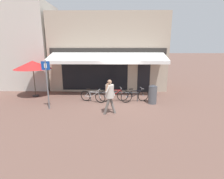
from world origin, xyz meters
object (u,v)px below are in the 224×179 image
bicycle_red (114,95)px  pedestrian_adult (110,93)px  bicycle_black (135,96)px  parking_sign (47,80)px  cafe_parasol (33,65)px  bicycle_silver (93,96)px  litter_bin (153,94)px

bicycle_red → pedestrian_adult: bearing=-106.0°
bicycle_black → parking_sign: parking_sign is taller
bicycle_black → cafe_parasol: 6.94m
cafe_parasol → parking_sign: bearing=-53.4°
bicycle_black → cafe_parasol: (-6.61, 1.17, 1.73)m
bicycle_silver → litter_bin: 3.58m
litter_bin → bicycle_red: bearing=171.2°
bicycle_red → litter_bin: size_ratio=1.58×
bicycle_red → parking_sign: size_ratio=0.69×
parking_sign → bicycle_silver: bearing=29.7°
litter_bin → parking_sign: (-5.77, -1.03, 1.02)m
bicycle_silver → bicycle_black: (2.57, 0.06, 0.03)m
bicycle_red → bicycle_silver: bearing=175.3°
bicycle_silver → cafe_parasol: size_ratio=0.66×
litter_bin → parking_sign: bearing=-169.9°
parking_sign → cafe_parasol: (-1.85, 2.49, 0.52)m
litter_bin → bicycle_black: bearing=164.2°
litter_bin → parking_sign: 5.95m
cafe_parasol → bicycle_silver: bearing=-16.9°
bicycle_black → cafe_parasol: size_ratio=0.73×
bicycle_silver → bicycle_black: bearing=21.6°
pedestrian_adult → parking_sign: 3.40m
bicycle_red → bicycle_black: bearing=-13.8°
bicycle_red → cafe_parasol: cafe_parasol is taller
bicycle_silver → pedestrian_adult: (1.09, -1.88, 0.70)m
pedestrian_adult → cafe_parasol: cafe_parasol is taller
cafe_parasol → bicycle_red: bearing=-11.7°
bicycle_red → litter_bin: litter_bin is taller
bicycle_red → bicycle_black: bicycle_red is taller
litter_bin → bicycle_silver: bearing=176.4°
bicycle_silver → cafe_parasol: (-4.05, 1.23, 1.76)m
bicycle_red → bicycle_black: (1.28, -0.07, -0.00)m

